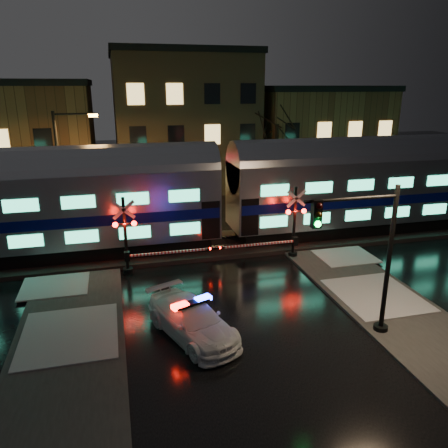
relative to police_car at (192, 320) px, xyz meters
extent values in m
plane|color=black|center=(2.00, 4.04, -0.68)|extent=(120.00, 120.00, 0.00)
cube|color=black|center=(2.00, 9.04, -0.56)|extent=(90.00, 4.20, 0.24)
cube|color=#2D2D2D|center=(-4.50, -1.96, -0.62)|extent=(4.00, 20.00, 0.12)
cube|color=#2D2D2D|center=(8.50, -1.96, -0.62)|extent=(4.00, 20.00, 0.12)
cube|color=brown|center=(-11.00, 26.04, 3.82)|extent=(14.00, 10.00, 9.00)
cube|color=brown|center=(4.00, 26.54, 5.07)|extent=(12.00, 11.00, 11.50)
cube|color=brown|center=(17.00, 26.04, 3.57)|extent=(12.00, 10.00, 8.50)
cube|color=black|center=(16.51, 9.04, -0.04)|extent=(24.00, 2.40, 0.80)
cube|color=#B7BAC1|center=(16.51, 9.04, 2.26)|extent=(25.00, 3.05, 3.80)
cube|color=#090F65|center=(16.51, 9.04, 1.86)|extent=(24.75, 3.09, 0.55)
cube|color=#3ADDA4|center=(16.51, 7.49, 1.11)|extent=(21.00, 0.05, 0.62)
cube|color=#3ADDA4|center=(16.51, 7.49, 2.91)|extent=(21.00, 0.05, 0.62)
cylinder|color=#B7BAC1|center=(16.51, 9.04, 3.96)|extent=(25.00, 3.05, 3.05)
imported|color=white|center=(0.00, 0.00, -0.01)|extent=(3.43, 4.98, 1.34)
cube|color=black|center=(0.00, 0.00, 0.70)|extent=(1.43, 0.84, 0.09)
cube|color=#FF0C05|center=(-0.47, -0.18, 0.74)|extent=(0.69, 0.52, 0.16)
cube|color=#1426FF|center=(0.47, 0.18, 0.74)|extent=(0.69, 0.52, 0.16)
cylinder|color=black|center=(6.77, 6.44, -0.53)|extent=(0.50, 0.50, 0.30)
cylinder|color=black|center=(6.77, 6.44, 1.30)|extent=(0.16, 0.16, 3.96)
sphere|color=#FF0C05|center=(6.32, 6.26, 2.00)|extent=(0.26, 0.26, 0.26)
sphere|color=#FF0C05|center=(7.22, 6.26, 2.00)|extent=(0.26, 0.26, 0.26)
cube|color=white|center=(4.29, 6.19, 0.36)|extent=(4.95, 0.10, 0.10)
cube|color=black|center=(6.77, 6.19, 0.36)|extent=(0.25, 0.30, 0.45)
cylinder|color=black|center=(-2.12, 6.44, -0.53)|extent=(0.50, 0.50, 0.30)
cylinder|color=black|center=(-2.12, 6.44, 1.31)|extent=(0.16, 0.16, 3.96)
sphere|color=#FF0C05|center=(-2.57, 6.26, 2.00)|extent=(0.26, 0.26, 0.26)
sphere|color=#FF0C05|center=(-1.67, 6.26, 2.00)|extent=(0.26, 0.26, 0.26)
cube|color=white|center=(0.36, 6.19, 0.36)|extent=(4.95, 0.10, 0.10)
cube|color=black|center=(-2.12, 6.19, 0.36)|extent=(0.25, 0.30, 0.45)
cylinder|color=black|center=(7.04, -1.52, -0.53)|extent=(0.54, 0.54, 0.29)
cylinder|color=black|center=(7.04, -1.52, 2.22)|extent=(0.17, 0.17, 5.79)
cylinder|color=black|center=(5.31, -1.52, 4.73)|extent=(3.47, 0.12, 0.12)
cube|color=black|center=(3.95, -1.67, 4.34)|extent=(0.31, 0.27, 0.96)
sphere|color=#0CFF3F|center=(3.95, -1.83, 4.03)|extent=(0.21, 0.21, 0.21)
cylinder|color=black|center=(-5.58, 13.04, 3.15)|extent=(0.19, 0.19, 7.65)
cylinder|color=black|center=(-4.43, 13.04, 6.79)|extent=(2.30, 0.11, 0.11)
cube|color=orange|center=(-3.38, 13.04, 6.69)|extent=(0.53, 0.27, 0.17)
camera|label=1|loc=(-2.40, -14.30, 8.40)|focal=35.00mm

